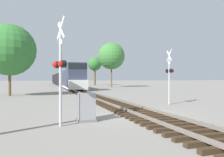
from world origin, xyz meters
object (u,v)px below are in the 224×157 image
crossing_signal_near (60,66)px  crossing_signal_far (169,73)px  tree_far_right (10,50)px  freight_train (62,79)px  tree_mid_background (111,56)px  tree_deep_background (95,64)px  relay_cabinet (86,108)px

crossing_signal_near → crossing_signal_far: (8.65, 5.33, -0.08)m
crossing_signal_far → tree_far_right: tree_far_right is taller
freight_train → crossing_signal_near: bearing=-94.9°
crossing_signal_far → tree_mid_background: 34.45m
tree_deep_background → relay_cabinet: bearing=-103.5°
crossing_signal_near → tree_mid_background: 41.83m
tree_mid_background → tree_deep_background: 16.06m
freight_train → crossing_signal_near: 53.18m
tree_far_right → crossing_signal_near: bearing=-76.6°
crossing_signal_near → crossing_signal_far: size_ratio=1.08×
freight_train → relay_cabinet: freight_train is taller
crossing_signal_near → crossing_signal_far: 10.16m
freight_train → crossing_signal_far: size_ratio=14.68×
tree_far_right → tree_deep_background: tree_deep_background is taller
crossing_signal_far → relay_cabinet: bearing=130.6°
tree_far_right → tree_mid_background: bearing=47.7°
relay_cabinet → freight_train: bearing=86.4°
tree_deep_background → freight_train: bearing=-168.5°
crossing_signal_far → tree_mid_background: (5.89, 33.60, 4.78)m
crossing_signal_near → tree_deep_background: size_ratio=0.54×
crossing_signal_near → tree_mid_background: tree_mid_background is taller
crossing_signal_far → crossing_signal_near: bearing=130.2°
crossing_signal_near → tree_far_right: size_ratio=0.55×
freight_train → crossing_signal_far: (4.12, -47.65, 0.56)m
crossing_signal_far → tree_deep_background: 50.12m
relay_cabinet → tree_mid_background: size_ratio=0.13×
crossing_signal_far → tree_far_right: bearing=53.8°
relay_cabinet → tree_far_right: 18.97m
crossing_signal_far → tree_mid_background: bearing=-1.4°
freight_train → tree_deep_background: 10.95m
freight_train → crossing_signal_near: size_ratio=13.62×
freight_train → crossing_signal_near: (-4.53, -52.98, 0.64)m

